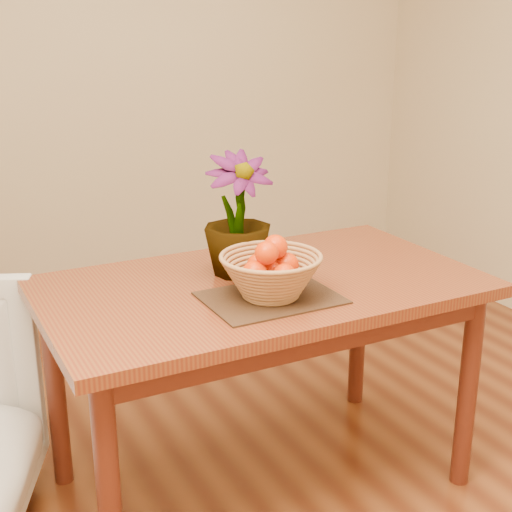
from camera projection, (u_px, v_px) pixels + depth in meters
name	position (u px, v px, depth m)	size (l,w,h in m)	color
wall_back	(91.00, 61.00, 3.75)	(4.00, 0.02, 2.70)	beige
table	(262.00, 306.00, 2.31)	(1.40, 0.80, 0.75)	brown
placemat	(271.00, 298.00, 2.14)	(0.39, 0.30, 0.01)	#3D2716
wicker_basket	(271.00, 277.00, 2.12)	(0.31, 0.31, 0.13)	#A17043
orange_pile	(271.00, 263.00, 2.10)	(0.19, 0.19, 0.13)	red
potted_plant	(238.00, 215.00, 2.30)	(0.22, 0.22, 0.40)	#1B4213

